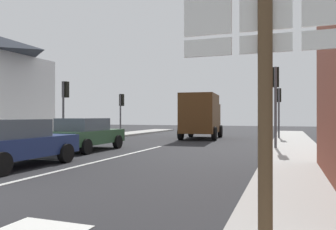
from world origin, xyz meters
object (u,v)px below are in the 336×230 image
sedan_near (13,143)px  traffic_light_near_right (276,89)px  sedan_far (85,134)px  traffic_light_near_left (65,98)px  delivery_truck (201,115)px  route_sign_post (265,71)px  traffic_light_far_right (279,102)px  traffic_light_far_left (121,105)px

sedan_near → traffic_light_near_right: bearing=47.0°
sedan_far → traffic_light_near_right: (8.11, 2.96, 2.04)m
sedan_far → traffic_light_near_left: size_ratio=1.20×
delivery_truck → route_sign_post: 19.73m
sedan_far → traffic_light_far_right: 13.17m
delivery_truck → traffic_light_near_left: size_ratio=1.46×
route_sign_post → traffic_light_far_right: bearing=90.7°
traffic_light_far_right → traffic_light_near_left: size_ratio=0.97×
sedan_far → traffic_light_far_right: traffic_light_far_right is taller
delivery_truck → traffic_light_near_left: (-6.22, -6.69, 0.96)m
sedan_far → traffic_light_near_left: bearing=139.0°
traffic_light_far_left → delivery_truck: bearing=-1.0°
sedan_near → sedan_far: bearing=98.2°
sedan_near → traffic_light_near_right: (7.39, 7.92, 2.04)m
traffic_light_far_right → traffic_light_near_right: bearing=-90.0°
route_sign_post → delivery_truck: bearing=105.7°
sedan_far → traffic_light_far_left: 10.23m
route_sign_post → traffic_light_near_left: traffic_light_near_left is taller
sedan_near → traffic_light_near_left: size_ratio=1.19×
traffic_light_far_right → traffic_light_near_left: traffic_light_near_left is taller
traffic_light_far_left → traffic_light_near_left: bearing=-90.0°
traffic_light_far_right → traffic_light_far_left: 11.33m
sedan_far → traffic_light_far_left: traffic_light_far_left is taller
route_sign_post → traffic_light_far_left: traffic_light_far_left is taller
sedan_far → route_sign_post: size_ratio=1.31×
delivery_truck → traffic_light_far_right: bearing=8.5°
traffic_light_far_right → traffic_light_near_right: traffic_light_near_right is taller
route_sign_post → traffic_light_near_left: bearing=133.2°
sedan_near → traffic_light_far_left: size_ratio=1.30×
route_sign_post → traffic_light_near_left: (-11.57, 12.30, 0.60)m
sedan_far → route_sign_post: bearing=-48.7°
traffic_light_near_left → traffic_light_far_right: bearing=33.4°
sedan_near → traffic_light_near_left: bearing=116.8°
sedan_near → delivery_truck: delivery_truck is taller
sedan_far → delivery_truck: delivery_truck is taller
traffic_light_near_left → sedan_far: bearing=-41.0°
sedan_near → traffic_light_near_left: traffic_light_near_left is taller
delivery_truck → traffic_light_near_right: traffic_light_near_right is taller
sedan_near → traffic_light_far_left: bearing=105.1°
sedan_far → traffic_light_far_left: size_ratio=1.30×
route_sign_post → traffic_light_near_left: 16.89m
traffic_light_far_right → traffic_light_far_left: size_ratio=1.05×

